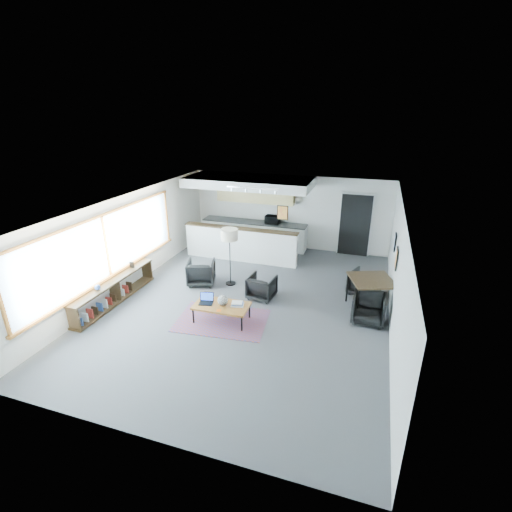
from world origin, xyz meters
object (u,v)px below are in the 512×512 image
(ceramic_pot, at_px, (223,300))
(dining_chair_near, at_px, (369,309))
(book_stack, at_px, (237,304))
(coffee_table, at_px, (222,306))
(dining_chair_far, at_px, (364,284))
(armchair_left, at_px, (201,271))
(microwave, at_px, (273,219))
(dining_table, at_px, (372,282))
(armchair_right, at_px, (262,286))
(laptop, at_px, (206,300))
(floor_lamp, at_px, (229,237))

(ceramic_pot, xyz_separation_m, dining_chair_near, (3.28, 1.04, -0.22))
(ceramic_pot, bearing_deg, book_stack, 15.33)
(coffee_table, relative_size, dining_chair_far, 2.16)
(armchair_left, height_order, dining_chair_near, armchair_left)
(microwave, bearing_deg, dining_table, -43.94)
(armchair_right, bearing_deg, dining_table, -169.06)
(dining_table, bearing_deg, microwave, 135.16)
(laptop, bearing_deg, ceramic_pot, -11.92)
(dining_chair_far, bearing_deg, coffee_table, 59.84)
(dining_chair_near, bearing_deg, coffee_table, -161.33)
(laptop, bearing_deg, armchair_right, 43.80)
(coffee_table, distance_m, armchair_right, 1.51)
(coffee_table, xyz_separation_m, ceramic_pot, (0.03, 0.01, 0.16))
(coffee_table, xyz_separation_m, dining_table, (3.31, 1.64, 0.37))
(coffee_table, distance_m, dining_table, 3.71)
(coffee_table, distance_m, microwave, 5.19)
(dining_chair_near, bearing_deg, dining_table, 91.04)
(book_stack, relative_size, dining_table, 0.26)
(dining_chair_near, xyz_separation_m, microwave, (-3.51, 4.08, 0.78))
(coffee_table, distance_m, floor_lamp, 2.26)
(ceramic_pot, bearing_deg, laptop, 179.91)
(floor_lamp, distance_m, dining_table, 3.92)
(armchair_right, height_order, dining_chair_far, armchair_right)
(ceramic_pot, relative_size, dining_chair_far, 0.41)
(book_stack, relative_size, armchair_left, 0.44)
(laptop, height_order, floor_lamp, floor_lamp)
(ceramic_pot, distance_m, armchair_left, 2.18)
(armchair_right, xyz_separation_m, dining_chair_far, (2.57, 1.06, -0.04))
(floor_lamp, bearing_deg, armchair_right, -25.32)
(armchair_left, distance_m, floor_lamp, 1.35)
(laptop, relative_size, armchair_left, 0.48)
(ceramic_pot, height_order, microwave, microwave)
(armchair_left, distance_m, armchair_right, 1.94)
(armchair_left, bearing_deg, microwave, -126.19)
(laptop, relative_size, armchair_right, 0.54)
(coffee_table, distance_m, book_stack, 0.38)
(laptop, bearing_deg, dining_chair_near, 3.91)
(coffee_table, height_order, armchair_right, armchair_right)
(laptop, xyz_separation_m, ceramic_pot, (0.42, -0.00, 0.06))
(armchair_left, xyz_separation_m, dining_table, (4.66, -0.04, 0.38))
(dining_table, relative_size, dining_chair_near, 1.98)
(armchair_right, bearing_deg, ceramic_pot, 75.12)
(laptop, bearing_deg, book_stack, -5.03)
(dining_chair_near, bearing_deg, book_stack, -161.05)
(coffee_table, height_order, dining_chair_far, dining_chair_far)
(coffee_table, relative_size, armchair_left, 1.72)
(dining_chair_near, bearing_deg, floor_lamp, 168.31)
(armchair_left, bearing_deg, laptop, 102.10)
(dining_table, xyz_separation_m, dining_chair_far, (-0.17, 0.82, -0.46))
(laptop, xyz_separation_m, floor_lamp, (-0.15, 1.91, 0.95))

